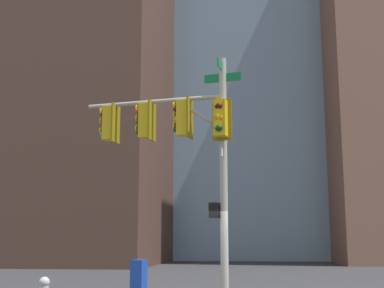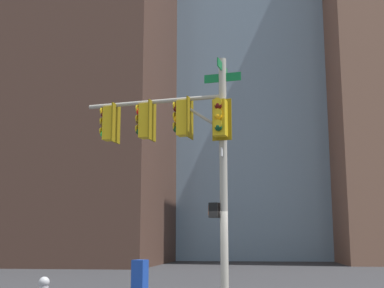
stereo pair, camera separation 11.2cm
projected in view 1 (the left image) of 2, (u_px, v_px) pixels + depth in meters
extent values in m
cylinder|color=#9E998C|center=(224.00, 178.00, 14.38)|extent=(0.21, 0.21, 6.79)
cylinder|color=#9E998C|center=(153.00, 102.00, 15.39)|extent=(4.10, 0.84, 0.12)
cylinder|color=#9E998C|center=(197.00, 114.00, 14.93)|extent=(1.04, 0.26, 0.75)
cube|color=#0F6B33|center=(222.00, 68.00, 14.95)|extent=(0.22, 1.07, 0.24)
cube|color=#0F6B33|center=(223.00, 78.00, 14.89)|extent=(1.05, 0.22, 0.24)
cube|color=white|center=(223.00, 153.00, 14.51)|extent=(0.11, 0.45, 0.24)
cube|color=gold|center=(184.00, 118.00, 15.03)|extent=(0.39, 0.39, 1.00)
cube|color=#7D640C|center=(190.00, 118.00, 14.97)|extent=(0.13, 0.54, 1.16)
sphere|color=#470A07|center=(177.00, 109.00, 15.14)|extent=(0.20, 0.20, 0.20)
cylinder|color=gold|center=(175.00, 106.00, 15.18)|extent=(0.08, 0.23, 0.23)
sphere|color=#F29E0C|center=(177.00, 119.00, 15.09)|extent=(0.20, 0.20, 0.20)
cylinder|color=gold|center=(175.00, 116.00, 15.12)|extent=(0.08, 0.23, 0.23)
sphere|color=#0A3819|center=(177.00, 129.00, 15.03)|extent=(0.20, 0.20, 0.20)
cylinder|color=gold|center=(175.00, 126.00, 15.07)|extent=(0.08, 0.23, 0.23)
cube|color=gold|center=(146.00, 121.00, 15.36)|extent=(0.39, 0.39, 1.00)
cube|color=#7D640C|center=(152.00, 121.00, 15.30)|extent=(0.13, 0.54, 1.16)
sphere|color=red|center=(139.00, 112.00, 15.47)|extent=(0.20, 0.20, 0.20)
cylinder|color=gold|center=(137.00, 109.00, 15.51)|extent=(0.08, 0.23, 0.23)
sphere|color=#4C330A|center=(139.00, 122.00, 15.42)|extent=(0.20, 0.20, 0.20)
cylinder|color=gold|center=(137.00, 119.00, 15.45)|extent=(0.08, 0.23, 0.23)
sphere|color=#0A3819|center=(139.00, 132.00, 15.36)|extent=(0.20, 0.20, 0.20)
cylinder|color=gold|center=(137.00, 129.00, 15.40)|extent=(0.08, 0.23, 0.23)
cube|color=gold|center=(110.00, 124.00, 15.69)|extent=(0.39, 0.39, 1.00)
cube|color=#7D640C|center=(116.00, 123.00, 15.64)|extent=(0.13, 0.54, 1.16)
sphere|color=#470A07|center=(104.00, 114.00, 15.80)|extent=(0.20, 0.20, 0.20)
cylinder|color=gold|center=(102.00, 111.00, 15.84)|extent=(0.08, 0.23, 0.23)
sphere|color=#4C330A|center=(103.00, 124.00, 15.75)|extent=(0.20, 0.20, 0.20)
cylinder|color=gold|center=(102.00, 121.00, 15.78)|extent=(0.08, 0.23, 0.23)
sphere|color=green|center=(103.00, 134.00, 15.70)|extent=(0.20, 0.20, 0.20)
cylinder|color=gold|center=(101.00, 131.00, 15.73)|extent=(0.08, 0.23, 0.23)
cube|color=gold|center=(220.00, 118.00, 14.38)|extent=(0.39, 0.39, 1.00)
cube|color=#7D640C|center=(222.00, 120.00, 14.56)|extent=(0.54, 0.13, 1.16)
sphere|color=#470A07|center=(218.00, 106.00, 14.25)|extent=(0.20, 0.20, 0.20)
cylinder|color=gold|center=(218.00, 102.00, 14.20)|extent=(0.23, 0.08, 0.23)
sphere|color=#F29E0C|center=(218.00, 117.00, 14.19)|extent=(0.20, 0.20, 0.20)
cylinder|color=gold|center=(218.00, 113.00, 14.15)|extent=(0.23, 0.08, 0.23)
sphere|color=#0A3819|center=(219.00, 128.00, 14.14)|extent=(0.20, 0.20, 0.20)
cylinder|color=gold|center=(218.00, 124.00, 14.09)|extent=(0.23, 0.08, 0.23)
cube|color=black|center=(215.00, 210.00, 14.30)|extent=(0.31, 0.40, 0.40)
cube|color=#EA5914|center=(210.00, 210.00, 14.34)|extent=(0.06, 0.25, 0.28)
sphere|color=#B2B2B7|center=(44.00, 282.00, 12.74)|extent=(0.26, 0.26, 0.26)
cube|color=#193FA5|center=(139.00, 275.00, 18.77)|extent=(0.53, 0.63, 1.05)
cube|color=#4C3328|center=(20.00, 48.00, 44.71)|extent=(24.83, 17.22, 35.50)
cube|color=#7A99B2|center=(245.00, 3.00, 63.47)|extent=(31.36, 28.28, 59.51)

